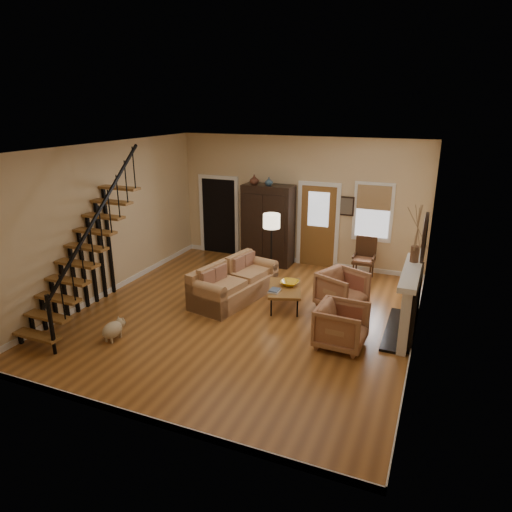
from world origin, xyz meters
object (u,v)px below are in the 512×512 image
at_px(armchair_left, 342,326).
at_px(armchair_right, 342,290).
at_px(armoire, 268,225).
at_px(floor_lamp, 271,250).
at_px(side_chair, 364,259).
at_px(coffee_table, 285,297).
at_px(sofa, 235,282).

distance_m(armchair_left, armchair_right, 1.62).
distance_m(armoire, floor_lamp, 1.51).
bearing_deg(armchair_right, side_chair, 20.29).
bearing_deg(coffee_table, armoire, 118.49).
bearing_deg(armchair_right, coffee_table, 134.04).
xyz_separation_m(sofa, side_chair, (2.37, 2.27, 0.11)).
xyz_separation_m(armoire, side_chair, (2.55, -0.20, -0.54)).
height_order(sofa, coffee_table, sofa).
bearing_deg(armchair_right, floor_lamp, 94.29).
xyz_separation_m(coffee_table, floor_lamp, (-0.71, 1.06, 0.63)).
bearing_deg(side_chair, sofa, -136.16).
bearing_deg(sofa, armoire, 106.12).
relative_size(armoire, sofa, 0.99).
bearing_deg(armoire, coffee_table, -61.51).
bearing_deg(coffee_table, floor_lamp, 123.79).
xyz_separation_m(coffee_table, side_chair, (1.23, 2.22, 0.30)).
relative_size(sofa, armchair_left, 2.51).
distance_m(coffee_table, side_chair, 2.56).
bearing_deg(armchair_left, floor_lamp, 46.56).
xyz_separation_m(armchair_left, side_chair, (-0.22, 3.40, 0.13)).
height_order(armoire, armchair_right, armoire).
xyz_separation_m(sofa, coffee_table, (1.13, 0.05, -0.18)).
height_order(coffee_table, floor_lamp, floor_lamp).
distance_m(sofa, coffee_table, 1.15).
relative_size(armchair_left, side_chair, 0.83).
height_order(coffee_table, side_chair, side_chair).
relative_size(sofa, side_chair, 2.08).
relative_size(armoire, floor_lamp, 1.24).
distance_m(armchair_left, floor_lamp, 3.15).
xyz_separation_m(armoire, coffee_table, (1.32, -2.42, -0.84)).
height_order(coffee_table, armchair_right, armchair_right).
bearing_deg(side_chair, armoire, 175.52).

